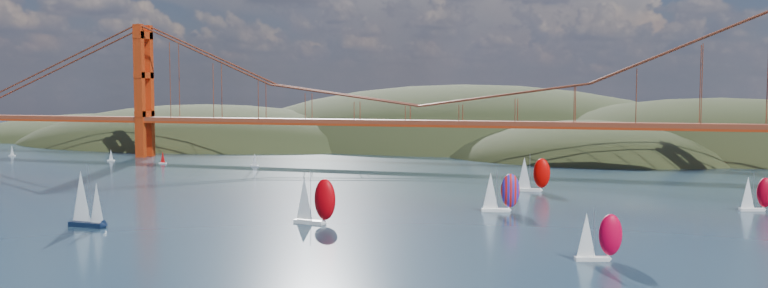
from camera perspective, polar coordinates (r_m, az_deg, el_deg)
ground at (r=116.00m, az=-22.33°, el=-9.77°), size 1200.00×1200.00×0.00m
headlands at (r=366.62m, az=13.79°, el=-2.34°), size 725.00×225.00×96.00m
bridge at (r=275.75m, az=2.48°, el=5.04°), size 552.00×12.00×55.00m
sloop_navy at (r=161.72m, az=-21.77°, el=-3.95°), size 8.04×4.59×12.47m
racer_0 at (r=153.61m, az=-5.35°, el=-4.24°), size 9.54×4.37×10.79m
racer_1 at (r=125.08m, az=15.98°, el=-6.73°), size 7.69×4.82×8.60m
racer_3 at (r=189.95m, az=26.49°, el=-3.37°), size 7.78×4.75×8.70m
racer_5 at (r=207.60m, az=11.25°, el=-2.22°), size 9.10×3.92×10.34m
racer_rwb at (r=171.09m, az=8.82°, el=-3.58°), size 8.78×5.12×9.84m
distant_boat_0 at (r=353.85m, az=-26.48°, el=-0.45°), size 3.00×2.00×4.70m
distant_boat_1 at (r=313.04m, az=-20.09°, el=-0.79°), size 3.00×2.00×4.70m
distant_boat_2 at (r=294.84m, az=-16.51°, el=-0.99°), size 3.00×2.00×4.70m
distant_boat_3 at (r=276.86m, az=-9.82°, el=-1.20°), size 3.00×2.00×4.70m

